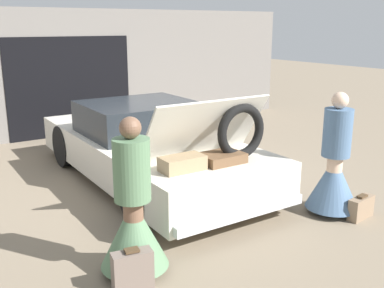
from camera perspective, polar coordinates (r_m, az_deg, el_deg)
The scene contains 7 objects.
ground_plane at distance 7.40m, azimuth -5.53°, elevation -4.48°, with size 40.00×40.00×0.00m, color #7F705B.
garage_wall_back at distance 10.50m, azimuth -15.35°, elevation 8.63°, with size 12.00×0.14×2.80m.
car at distance 7.23m, azimuth -5.63°, elevation -0.25°, with size 2.02×4.83×1.57m.
person_left at distance 4.56m, azimuth -7.43°, elevation -9.57°, with size 0.69×0.69×1.62m.
person_right at distance 6.20m, azimuth 17.59°, elevation -3.39°, with size 0.69×0.69×1.63m.
suitcase_beside_left_person at distance 4.45m, azimuth -7.56°, elevation -15.62°, with size 0.41×0.22×0.42m.
suitcase_beside_right_person at distance 6.29m, azimuth 20.68°, elevation -7.56°, with size 0.45×0.19×0.32m.
Camera 1 is at (-3.19, -6.21, 2.45)m, focal length 42.00 mm.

